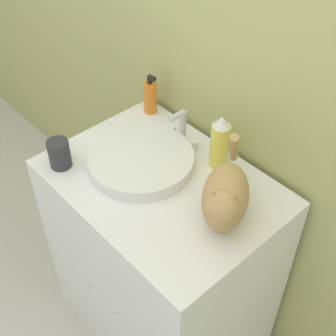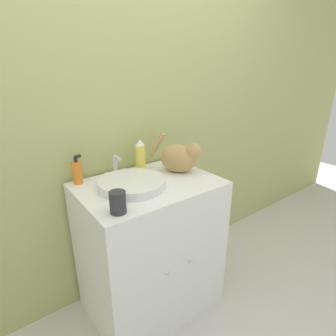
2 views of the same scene
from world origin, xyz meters
TOP-DOWN VIEW (x-y plane):
  - wall_back at (0.00, 0.62)m, footprint 6.00×0.05m
  - vanity_cabinet at (0.00, 0.29)m, footprint 0.79×0.59m
  - sink_basin at (-0.11, 0.29)m, footprint 0.37×0.37m
  - faucet at (-0.11, 0.48)m, footprint 0.15×0.08m
  - cat at (0.25, 0.31)m, footprint 0.25×0.32m
  - soap_bottle at (-0.32, 0.52)m, footprint 0.05×0.05m
  - spray_bottle at (0.07, 0.49)m, footprint 0.06×0.06m
  - cup at (-0.29, 0.08)m, footprint 0.08×0.08m

SIDE VIEW (x-z plane):
  - vanity_cabinet at x=0.00m, z-range 0.00..0.88m
  - sink_basin at x=-0.11m, z-range 0.88..0.93m
  - cup at x=-0.29m, z-range 0.88..0.99m
  - faucet at x=-0.11m, z-range 0.87..1.01m
  - soap_bottle at x=-0.32m, z-range 0.87..1.04m
  - spray_bottle at x=0.07m, z-range 0.88..1.09m
  - cat at x=0.25m, z-range 0.86..1.11m
  - wall_back at x=0.00m, z-range 0.00..2.50m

